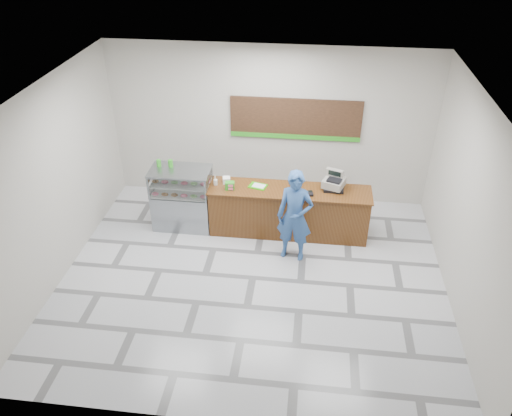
# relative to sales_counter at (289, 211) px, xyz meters

# --- Properties ---
(floor) EXTENTS (7.00, 7.00, 0.00)m
(floor) POSITION_rel_sales_counter_xyz_m (-0.55, -1.55, -0.52)
(floor) COLOR silver
(floor) RESTS_ON ground
(back_wall) EXTENTS (7.00, 0.00, 7.00)m
(back_wall) POSITION_rel_sales_counter_xyz_m (-0.55, 1.45, 1.23)
(back_wall) COLOR #BAB6AB
(back_wall) RESTS_ON floor
(ceiling) EXTENTS (7.00, 7.00, 0.00)m
(ceiling) POSITION_rel_sales_counter_xyz_m (-0.55, -1.55, 2.98)
(ceiling) COLOR silver
(ceiling) RESTS_ON back_wall
(sales_counter) EXTENTS (3.26, 0.76, 1.03)m
(sales_counter) POSITION_rel_sales_counter_xyz_m (0.00, 0.00, 0.00)
(sales_counter) COLOR brown
(sales_counter) RESTS_ON floor
(display_case) EXTENTS (1.22, 0.72, 1.33)m
(display_case) POSITION_rel_sales_counter_xyz_m (-2.22, -0.00, 0.16)
(display_case) COLOR gray
(display_case) RESTS_ON floor
(menu_board) EXTENTS (2.80, 0.06, 0.90)m
(menu_board) POSITION_rel_sales_counter_xyz_m (-0.00, 1.41, 1.42)
(menu_board) COLOR black
(menu_board) RESTS_ON back_wall
(cash_register) EXTENTS (0.51, 0.52, 0.37)m
(cash_register) POSITION_rel_sales_counter_xyz_m (0.87, 0.15, 0.65)
(cash_register) COLOR black
(cash_register) RESTS_ON sales_counter
(card_terminal) EXTENTS (0.12, 0.19, 0.04)m
(card_terminal) POSITION_rel_sales_counter_xyz_m (0.42, -0.13, 0.54)
(card_terminal) COLOR black
(card_terminal) RESTS_ON sales_counter
(serving_tray) EXTENTS (0.40, 0.33, 0.02)m
(serving_tray) POSITION_rel_sales_counter_xyz_m (-0.64, 0.05, 0.52)
(serving_tray) COLOR #29B208
(serving_tray) RESTS_ON sales_counter
(napkin_box) EXTENTS (0.17, 0.17, 0.13)m
(napkin_box) POSITION_rel_sales_counter_xyz_m (-1.29, 0.12, 0.58)
(napkin_box) COLOR white
(napkin_box) RESTS_ON sales_counter
(straw_cup) EXTENTS (0.08, 0.08, 0.12)m
(straw_cup) POSITION_rel_sales_counter_xyz_m (-1.50, 0.01, 0.57)
(straw_cup) COLOR silver
(straw_cup) RESTS_ON sales_counter
(promo_box) EXTENTS (0.20, 0.15, 0.16)m
(promo_box) POSITION_rel_sales_counter_xyz_m (-1.19, -0.12, 0.59)
(promo_box) COLOR green
(promo_box) RESTS_ON sales_counter
(donut_decal) EXTENTS (0.17, 0.17, 0.00)m
(donut_decal) POSITION_rel_sales_counter_xyz_m (-0.03, -0.23, 0.52)
(donut_decal) COLOR pink
(donut_decal) RESTS_ON sales_counter
(green_cup_left) EXTENTS (0.09, 0.09, 0.14)m
(green_cup_left) POSITION_rel_sales_counter_xyz_m (-2.67, 0.11, 0.88)
(green_cup_left) COLOR green
(green_cup_left) RESTS_ON display_case
(green_cup_right) EXTENTS (0.10, 0.10, 0.15)m
(green_cup_right) POSITION_rel_sales_counter_xyz_m (-2.43, 0.12, 0.89)
(green_cup_right) COLOR green
(green_cup_right) RESTS_ON display_case
(customer) EXTENTS (0.74, 0.54, 1.85)m
(customer) POSITION_rel_sales_counter_xyz_m (0.15, -0.79, 0.41)
(customer) COLOR #2E5493
(customer) RESTS_ON floor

